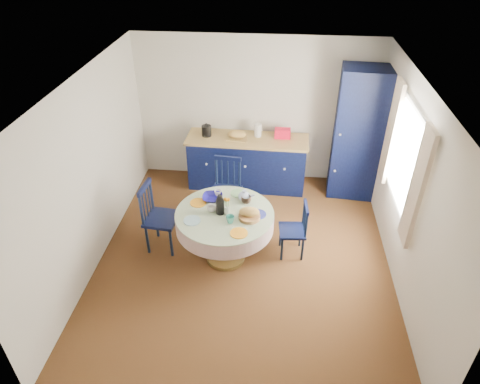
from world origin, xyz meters
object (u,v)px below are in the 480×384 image
Objects in this scene: mug_a at (211,208)px; chair_left at (159,217)px; cobalt_bowl at (213,198)px; mug_c at (246,200)px; chair_right at (295,229)px; kitchen_counter at (247,161)px; chair_far at (226,189)px; mug_d at (218,193)px; mug_b at (230,219)px; pantry_cabinet at (358,135)px; dining_table at (225,220)px.

chair_left is at bearing 168.42° from mug_a.
mug_c is at bearing -3.55° from cobalt_bowl.
chair_right is 0.80m from mug_c.
kitchen_counter reaches higher than chair_right.
chair_left is 1.02× the size of chair_far.
chair_left is at bearing -166.02° from mug_d.
kitchen_counter is at bearing -26.29° from chair_left.
chair_left is 0.85m from mug_a.
cobalt_bowl is (-0.02, 0.26, -0.01)m from mug_a.
kitchen_counter is 1.90m from chair_right.
chair_left is 3.73× the size of cobalt_bowl.
mug_b is 0.80× the size of mug_c.
chair_left reaches higher than cobalt_bowl.
mug_c is at bearing -58.74° from chair_far.
mug_a and mug_d have the same top height.
mug_c is (-1.65, -1.62, -0.24)m from pantry_cabinet.
mug_b reaches higher than mug_a.
pantry_cabinet reaches higher than chair_right.
kitchen_counter is 15.05× the size of mug_c.
chair_far is 0.76m from cobalt_bowl.
chair_right is (0.80, -1.73, -0.05)m from kitchen_counter.
chair_right is at bearing -9.75° from mug_d.
mug_d is at bearing 84.32° from mug_a.
mug_a is at bearing -133.66° from pantry_cabinet.
kitchen_counter reaches higher than dining_table.
kitchen_counter is 1.61m from mug_d.
kitchen_counter is at bearing 88.82° from mug_b.
mug_b is (-0.85, -0.39, 0.42)m from chair_right.
mug_a is 0.86× the size of mug_c.
mug_a is 0.35m from mug_b.
mug_a reaches higher than cobalt_bowl.
mug_d is (-0.40, 0.13, -0.01)m from mug_c.
cobalt_bowl is (-2.12, -1.59, -0.26)m from pantry_cabinet.
pantry_cabinet is 2.66m from cobalt_bowl.
chair_far is at bearing 99.62° from mug_b.
chair_far reaches higher than mug_d.
kitchen_counter is at bearing 80.34° from chair_far.
pantry_cabinet is (1.77, -0.05, 0.62)m from kitchen_counter.
chair_right is (-0.97, -1.68, -0.66)m from pantry_cabinet.
mug_c is at bearing 44.75° from dining_table.
pantry_cabinet is 2.12× the size of chair_left.
mug_a is 0.49m from mug_c.
pantry_cabinet is at bearing 44.49° from dining_table.
kitchen_counter reaches higher than mug_d.
dining_table reaches higher than chair_right.
cobalt_bowl is (-0.30, 0.47, -0.02)m from mug_b.
kitchen_counter is at bearing -176.81° from pantry_cabinet.
kitchen_counter is at bearing 79.66° from mug_d.
pantry_cabinet is at bearing 44.45° from mug_c.
mug_d is at bearing -98.67° from kitchen_counter.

